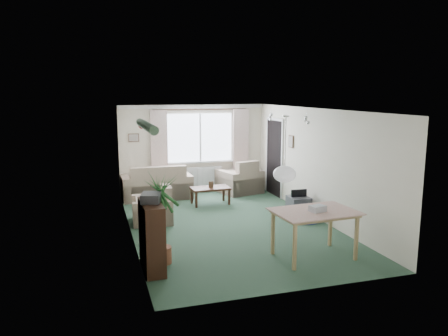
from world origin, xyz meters
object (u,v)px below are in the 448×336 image
object	(u,v)px
coffee_table	(210,196)
houseplant	(162,219)
armchair_left	(152,204)
sofa	(156,181)
armchair_corner	(239,176)
bookshelf	(152,236)
dining_table	(314,235)
tv_cube	(298,206)
pet_bed	(305,218)

from	to	relation	value
coffee_table	houseplant	xyz separation A→B (m)	(-1.73, -3.42, 0.53)
armchair_left	sofa	bearing A→B (deg)	172.99
armchair_corner	armchair_left	bearing A→B (deg)	23.42
bookshelf	dining_table	size ratio (longest dim) A/B	0.86
tv_cube	pet_bed	distance (m)	0.44
sofa	bookshelf	bearing A→B (deg)	80.29
tv_cube	sofa	bearing A→B (deg)	139.25
armchair_corner	dining_table	xyz separation A→B (m)	(-0.36, -4.90, -0.07)
sofa	bookshelf	distance (m)	4.70
tv_cube	bookshelf	bearing A→B (deg)	-147.85
armchair_corner	pet_bed	bearing A→B (deg)	84.46
sofa	armchair_corner	world-z (taller)	armchair_corner
houseplant	pet_bed	xyz separation A→B (m)	(3.30, 1.44, -0.68)
sofa	houseplant	world-z (taller)	houseplant
armchair_corner	houseplant	distance (m)	5.26
bookshelf	tv_cube	world-z (taller)	bookshelf
bookshelf	pet_bed	world-z (taller)	bookshelf
armchair_corner	pet_bed	world-z (taller)	armchair_corner
sofa	dining_table	bearing A→B (deg)	110.67
pet_bed	dining_table	bearing A→B (deg)	-113.28
bookshelf	houseplant	xyz separation A→B (m)	(0.19, 0.20, 0.20)
armchair_left	tv_cube	world-z (taller)	armchair_left
bookshelf	tv_cube	size ratio (longest dim) A/B	2.25
dining_table	tv_cube	bearing A→B (deg)	69.29
bookshelf	tv_cube	xyz separation A→B (m)	(3.54, 2.05, -0.32)
coffee_table	houseplant	bearing A→B (deg)	-116.81
sofa	coffee_table	bearing A→B (deg)	138.20
houseplant	tv_cube	world-z (taller)	houseplant
tv_cube	houseplant	bearing A→B (deg)	-148.97
coffee_table	bookshelf	size ratio (longest dim) A/B	0.87
armchair_corner	armchair_left	size ratio (longest dim) A/B	1.19
houseplant	tv_cube	xyz separation A→B (m)	(3.35, 1.85, -0.52)
sofa	bookshelf	size ratio (longest dim) A/B	1.64
houseplant	dining_table	distance (m)	2.54
dining_table	sofa	bearing A→B (deg)	111.33
dining_table	coffee_table	bearing A→B (deg)	100.82
houseplant	tv_cube	distance (m)	3.86
armchair_corner	tv_cube	distance (m)	2.64
sofa	armchair_corner	distance (m)	2.28
coffee_table	tv_cube	bearing A→B (deg)	-44.03
sofa	tv_cube	distance (m)	3.83
coffee_table	tv_cube	distance (m)	2.26
armchair_corner	bookshelf	size ratio (longest dim) A/B	0.95
pet_bed	tv_cube	bearing A→B (deg)	82.41
bookshelf	coffee_table	bearing A→B (deg)	60.78
armchair_corner	coffee_table	distance (m)	1.51
armchair_corner	armchair_left	distance (m)	3.39
houseplant	dining_table	size ratio (longest dim) A/B	1.18
pet_bed	armchair_left	bearing A→B (deg)	164.11
armchair_left	dining_table	distance (m)	3.65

